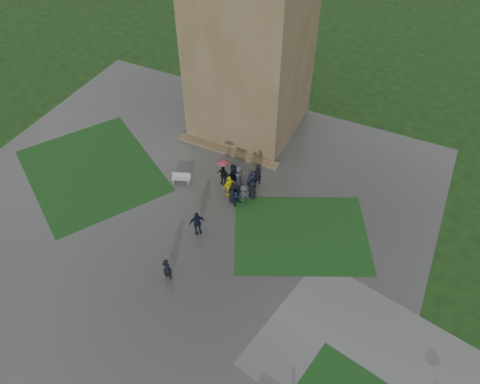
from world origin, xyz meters
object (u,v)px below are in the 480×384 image
at_px(pedestrian_mid, 197,223).
at_px(pedestrian_near, 167,269).
at_px(tower, 251,24).
at_px(bench, 181,178).

distance_m(pedestrian_mid, pedestrian_near, 4.04).
xyz_separation_m(tower, pedestrian_mid, (2.09, -12.93, -8.02)).
bearing_deg(bench, tower, 60.22).
bearing_deg(pedestrian_mid, bench, 88.26).
xyz_separation_m(tower, pedestrian_near, (2.23, -16.97, -8.08)).
bearing_deg(pedestrian_mid, tower, 54.52).
xyz_separation_m(pedestrian_mid, pedestrian_near, (0.15, -4.04, -0.07)).
bearing_deg(tower, pedestrian_mid, -80.83).
relative_size(pedestrian_mid, pedestrian_near, 1.07).
relative_size(bench, pedestrian_near, 0.82).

